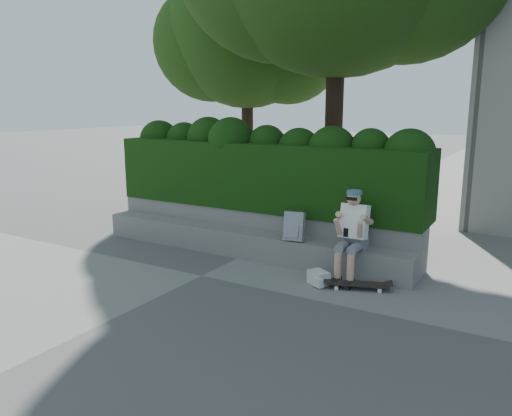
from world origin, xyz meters
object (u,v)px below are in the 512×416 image
Objects in this scene: skateboard at (358,284)px; backpack_ground at (319,278)px; person at (353,231)px; backpack_plaid at (294,226)px.

skateboard is 2.90× the size of backpack_ground.
backpack_ground is (-0.33, -0.47, -0.65)m from person.
person is 1.54× the size of skateboard.
backpack_plaid is 1.06m from backpack_ground.
skateboard is at bearing -31.52° from backpack_plaid.
skateboard is 1.47m from backpack_plaid.
skateboard is 0.58m from backpack_ground.
person is 0.87m from backpack_ground.
person is at bearing 85.14° from backpack_ground.
backpack_plaid is at bearing 171.86° from backpack_ground.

